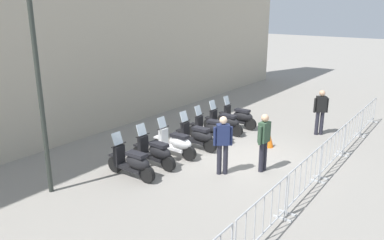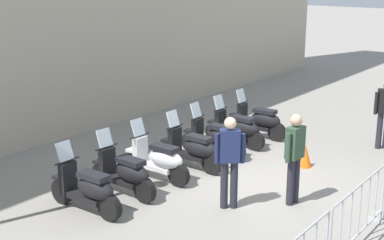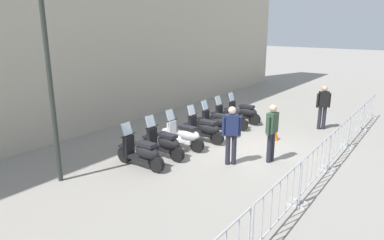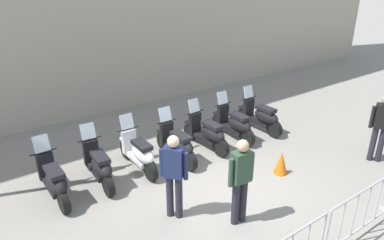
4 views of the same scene
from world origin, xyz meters
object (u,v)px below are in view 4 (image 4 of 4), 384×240
object	(u,v)px
motorcycle_0	(54,180)
barrier_segment_3	(366,211)
motorcycle_2	(139,153)
motorcycle_1	(99,165)
officer_near_row_end	(241,177)
motorcycle_4	(207,133)
officer_by_barriers	(381,125)
motorcycle_3	(177,144)
motorcycle_5	(234,124)
officer_mid_plaza	(174,172)
motorcycle_6	(261,116)
traffic_cone	(281,163)

from	to	relation	value
motorcycle_0	barrier_segment_3	world-z (taller)	motorcycle_0
motorcycle_0	motorcycle_2	distance (m)	1.97
motorcycle_1	officer_near_row_end	world-z (taller)	officer_near_row_end
motorcycle_0	motorcycle_4	size ratio (longest dim) A/B	1.00
barrier_segment_3	officer_by_barriers	distance (m)	3.13
motorcycle_3	motorcycle_5	size ratio (longest dim) A/B	1.00
motorcycle_3	motorcycle_5	world-z (taller)	same
motorcycle_3	officer_mid_plaza	size ratio (longest dim) A/B	1.00
motorcycle_0	barrier_segment_3	size ratio (longest dim) A/B	0.75
motorcycle_0	motorcycle_6	size ratio (longest dim) A/B	1.00
barrier_segment_3	motorcycle_5	bearing A→B (deg)	88.25
motorcycle_5	traffic_cone	size ratio (longest dim) A/B	3.13
officer_near_row_end	officer_by_barriers	xyz separation A→B (m)	(4.34, 0.39, 0.00)
motorcycle_0	traffic_cone	world-z (taller)	motorcycle_0
motorcycle_3	barrier_segment_3	xyz separation A→B (m)	(1.80, -3.97, 0.07)
motorcycle_4	officer_near_row_end	distance (m)	3.05
motorcycle_3	officer_near_row_end	xyz separation A→B (m)	(0.04, -2.64, 0.53)
motorcycle_1	motorcycle_2	xyz separation A→B (m)	(0.98, 0.14, 0.00)
traffic_cone	motorcycle_0	bearing A→B (deg)	164.27
motorcycle_5	officer_mid_plaza	distance (m)	3.75
motorcycle_1	motorcycle_2	size ratio (longest dim) A/B	1.00
motorcycle_1	motorcycle_4	distance (m)	2.96
traffic_cone	motorcycle_6	bearing A→B (deg)	64.27
motorcycle_3	motorcycle_4	xyz separation A→B (m)	(0.97, 0.21, 0.00)
officer_mid_plaza	officer_by_barriers	xyz separation A→B (m)	(5.34, -0.31, 0.00)
motorcycle_2	barrier_segment_3	size ratio (longest dim) A/B	0.75
barrier_segment_3	officer_by_barriers	world-z (taller)	officer_by_barriers
officer_by_barriers	motorcycle_3	bearing A→B (deg)	152.78
motorcycle_2	officer_near_row_end	distance (m)	2.88
officer_mid_plaza	traffic_cone	world-z (taller)	officer_mid_plaza
motorcycle_2	barrier_segment_3	bearing A→B (deg)	-54.87
officer_near_row_end	officer_by_barriers	size ratio (longest dim) A/B	1.00
motorcycle_4	motorcycle_6	bearing A→B (deg)	7.74
officer_by_barriers	traffic_cone	size ratio (longest dim) A/B	3.15
motorcycle_6	officer_mid_plaza	size ratio (longest dim) A/B	0.99
motorcycle_2	officer_by_barriers	world-z (taller)	officer_by_barriers
barrier_segment_3	traffic_cone	distance (m)	2.33
motorcycle_5	officer_mid_plaza	bearing A→B (deg)	-141.33
motorcycle_2	officer_by_barriers	size ratio (longest dim) A/B	1.00
motorcycle_4	traffic_cone	bearing A→B (deg)	-63.91
motorcycle_3	motorcycle_6	bearing A→B (deg)	9.30
motorcycle_1	motorcycle_3	xyz separation A→B (m)	(1.97, 0.13, 0.00)
motorcycle_1	motorcycle_3	size ratio (longest dim) A/B	1.00
motorcycle_3	barrier_segment_3	size ratio (longest dim) A/B	0.75
motorcycle_3	officer_by_barriers	xyz separation A→B (m)	(4.38, -2.25, 0.53)
motorcycle_6	officer_by_barriers	world-z (taller)	officer_by_barriers
motorcycle_3	motorcycle_4	bearing A→B (deg)	12.41
officer_mid_plaza	motorcycle_1	bearing A→B (deg)	119.14
motorcycle_0	officer_mid_plaza	xyz separation A→B (m)	(1.97, -1.63, 0.53)
motorcycle_4	barrier_segment_3	bearing A→B (deg)	-78.77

